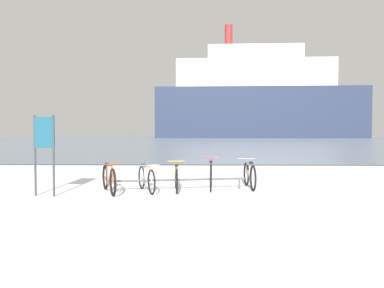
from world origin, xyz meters
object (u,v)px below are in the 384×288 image
object	(u,v)px
bicycle_2	(176,178)
info_sign	(44,141)
bicycle_0	(109,179)
ferry_ship	(257,100)
bicycle_3	(211,175)
bicycle_4	(249,175)
bicycle_1	(146,179)

from	to	relation	value
bicycle_2	info_sign	distance (m)	3.41
bicycle_0	info_sign	world-z (taller)	info_sign
bicycle_2	info_sign	world-z (taller)	info_sign
info_sign	ferry_ship	xyz separation A→B (m)	(15.87, 71.08, 6.70)
ferry_ship	bicycle_0	bearing A→B (deg)	-101.55
bicycle_0	bicycle_3	size ratio (longest dim) A/B	0.95
bicycle_4	info_sign	xyz separation A→B (m)	(-5.12, -1.32, 0.97)
bicycle_2	bicycle_3	size ratio (longest dim) A/B	0.96
bicycle_2	bicycle_3	distance (m)	0.98
bicycle_1	bicycle_3	size ratio (longest dim) A/B	0.87
info_sign	bicycle_0	bearing A→B (deg)	19.16
bicycle_3	bicycle_4	world-z (taller)	bicycle_3
bicycle_4	info_sign	distance (m)	5.37
bicycle_1	ferry_ship	bearing A→B (deg)	79.15
bicycle_3	ferry_ship	size ratio (longest dim) A/B	0.04
bicycle_2	bicycle_4	bearing A→B (deg)	12.24
bicycle_0	bicycle_2	world-z (taller)	bicycle_0
bicycle_0	ferry_ship	xyz separation A→B (m)	(14.43, 70.58, 7.68)
bicycle_0	info_sign	bearing A→B (deg)	-160.84
bicycle_3	bicycle_2	bearing A→B (deg)	-160.96
info_sign	bicycle_4	bearing A→B (deg)	14.45
bicycle_1	bicycle_3	bearing A→B (deg)	17.02
bicycle_2	bicycle_4	xyz separation A→B (m)	(1.98, 0.43, 0.02)
bicycle_0	bicycle_3	distance (m)	2.71
info_sign	ferry_ship	world-z (taller)	ferry_ship
bicycle_4	info_sign	bearing A→B (deg)	-165.55
bicycle_4	ferry_ship	bearing A→B (deg)	81.24
bicycle_0	info_sign	distance (m)	1.81
bicycle_0	bicycle_4	xyz separation A→B (m)	(3.68, 0.82, 0.00)
bicycle_0	bicycle_3	xyz separation A→B (m)	(2.62, 0.71, 0.02)
bicycle_1	bicycle_4	size ratio (longest dim) A/B	0.93
bicycle_4	ferry_ship	xyz separation A→B (m)	(10.75, 69.76, 7.67)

